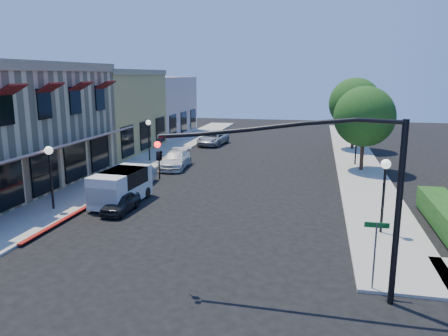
% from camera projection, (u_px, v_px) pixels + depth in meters
% --- Properties ---
extents(ground, '(120.00, 120.00, 0.00)m').
position_uv_depth(ground, '(142.00, 300.00, 14.45)').
color(ground, black).
rests_on(ground, ground).
extents(sidewalk_left, '(3.50, 50.00, 0.12)m').
position_uv_depth(sidewalk_left, '(167.00, 151.00, 42.05)').
color(sidewalk_left, gray).
rests_on(sidewalk_left, ground).
extents(sidewalk_right, '(3.50, 50.00, 0.12)m').
position_uv_depth(sidewalk_right, '(355.00, 158.00, 38.41)').
color(sidewalk_right, gray).
rests_on(sidewalk_right, ground).
extents(curb_red_strip, '(0.25, 10.00, 0.06)m').
position_uv_depth(curb_red_strip, '(80.00, 213.00, 23.52)').
color(curb_red_strip, maroon).
rests_on(curb_red_strip, ground).
extents(yellow_stucco_building, '(10.00, 12.00, 7.60)m').
position_uv_depth(yellow_stucco_building, '(95.00, 112.00, 41.71)').
color(yellow_stucco_building, tan).
rests_on(yellow_stucco_building, ground).
extents(pink_stucco_building, '(10.00, 12.00, 7.00)m').
position_uv_depth(pink_stucco_building, '(144.00, 106.00, 53.23)').
color(pink_stucco_building, '#C4A194').
rests_on(pink_stucco_building, ground).
extents(street_tree_a, '(4.56, 4.56, 6.48)m').
position_uv_depth(street_tree_a, '(364.00, 117.00, 32.75)').
color(street_tree_a, '#362115').
rests_on(street_tree_a, ground).
extents(street_tree_b, '(4.94, 4.94, 7.02)m').
position_uv_depth(street_tree_b, '(355.00, 103.00, 42.23)').
color(street_tree_b, '#362115').
rests_on(street_tree_b, ground).
extents(signal_mast_arm, '(8.01, 0.39, 6.00)m').
position_uv_depth(signal_mast_arm, '(329.00, 178.00, 13.80)').
color(signal_mast_arm, black).
rests_on(signal_mast_arm, ground).
extents(street_name_sign, '(0.80, 0.06, 2.50)m').
position_uv_depth(street_name_sign, '(375.00, 245.00, 14.63)').
color(street_name_sign, '#595B5E').
rests_on(street_name_sign, ground).
extents(lamppost_left_near, '(0.44, 0.44, 3.57)m').
position_uv_depth(lamppost_left_near, '(50.00, 162.00, 23.28)').
color(lamppost_left_near, black).
rests_on(lamppost_left_near, ground).
extents(lamppost_left_far, '(0.44, 0.44, 3.57)m').
position_uv_depth(lamppost_left_far, '(149.00, 130.00, 36.66)').
color(lamppost_left_far, black).
rests_on(lamppost_left_far, ground).
extents(lamppost_right_near, '(0.44, 0.44, 3.57)m').
position_uv_depth(lamppost_right_near, '(385.00, 177.00, 19.75)').
color(lamppost_right_near, black).
rests_on(lamppost_right_near, ground).
extents(lamppost_right_far, '(0.44, 0.44, 3.57)m').
position_uv_depth(lamppost_right_far, '(357.00, 132.00, 35.03)').
color(lamppost_right_far, black).
rests_on(lamppost_right_far, ground).
extents(white_van, '(2.14, 4.46, 1.93)m').
position_uv_depth(white_van, '(121.00, 185.00, 24.93)').
color(white_van, silver).
rests_on(white_van, ground).
extents(parked_car_a, '(1.26, 3.08, 1.05)m').
position_uv_depth(parked_car_a, '(121.00, 203.00, 23.53)').
color(parked_car_a, black).
rests_on(parked_car_a, ground).
extents(parked_car_b, '(1.35, 3.77, 1.24)m').
position_uv_depth(parked_car_b, '(138.00, 177.00, 29.14)').
color(parked_car_b, '#B5B8BB').
rests_on(parked_car_b, ground).
extents(parked_car_c, '(2.22, 4.78, 1.35)m').
position_uv_depth(parked_car_c, '(175.00, 160.00, 34.56)').
color(parked_car_c, silver).
rests_on(parked_car_c, ground).
extents(parked_car_d, '(2.80, 5.17, 1.38)m').
position_uv_depth(parked_car_d, '(213.00, 138.00, 45.99)').
color(parked_car_d, '#A3A5A8').
rests_on(parked_car_d, ground).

